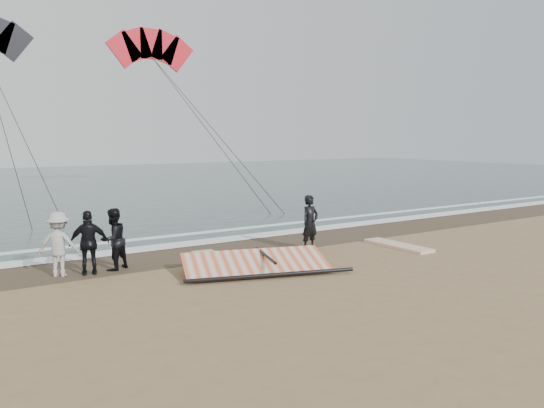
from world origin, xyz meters
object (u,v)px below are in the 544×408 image
Objects in this scene: board_white at (398,246)px; sail_rig at (251,265)px; board_cream at (216,260)px; man_main at (310,223)px.

sail_rig is at bearing -179.26° from board_white.
board_cream is at bearing 165.77° from board_white.
sail_rig is (0.28, -1.61, 0.14)m from board_cream.
board_white is 6.27m from board_cream.
man_main is 3.16m from board_white.
board_cream is 1.64m from sail_rig.
board_white is 0.99× the size of board_cream.
man_main is at bearing 1.66° from board_cream.
man_main is at bearing 24.24° from sail_rig.
board_white is 5.83m from sail_rig.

